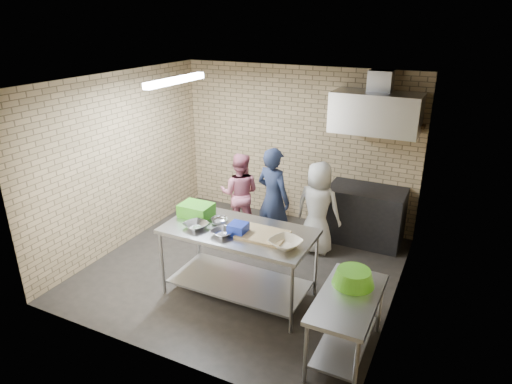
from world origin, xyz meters
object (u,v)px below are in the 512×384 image
Objects in this scene: stove at (365,215)px; green_basin at (353,277)px; prep_table at (239,263)px; woman_pink at (240,193)px; bottle_green at (408,119)px; green_crate at (196,210)px; blue_tub at (238,229)px; man_navy at (273,199)px; woman_white at (318,208)px; side_counter at (346,326)px.

stove is 2.61× the size of green_basin.
prep_table is 1.87m from woman_pink.
bottle_green reaches higher than green_basin.
prep_table is 4.50× the size of green_crate.
prep_table is 0.56m from blue_tub.
woman_white is (0.67, 0.19, -0.09)m from man_navy.
prep_table reaches higher than stove.
green_crate is 0.29× the size of woman_white.
prep_table is 1.68m from woman_white.
woman_pink reaches higher than side_counter.
man_navy reaches higher than blue_tub.
woman_pink is at bearing 95.92° from green_crate.
green_crate reaches higher than green_basin.
green_basin is at bearing -9.52° from green_crate.
man_navy is at bearing 66.32° from green_crate.
side_counter is 1.00× the size of stove.
woman_pink is at bearing 117.54° from prep_table.
side_counter is 5.68× the size of blue_tub.
woman_white is at bearing -138.78° from bottle_green.
side_counter is at bearing -17.97° from prep_table.
green_basin is (1.54, -0.26, 0.36)m from prep_table.
blue_tub is 0.15× the size of woman_white.
stove is 1.56m from man_navy.
woman_white is (-1.03, 2.09, 0.35)m from side_counter.
blue_tub is 1.77m from woman_white.
woman_pink reaches higher than green_basin.
blue_tub is at bearing -114.26° from stove.
bottle_green is 0.10× the size of woman_white.
woman_white is at bearing -131.24° from stove.
prep_table is at bearing -116.25° from stove.
green_crate is 0.78m from blue_tub.
prep_table is 1.59× the size of side_counter.
bottle_green is 0.09× the size of man_navy.
stove is 0.87× the size of woman_pink.
green_crate is (-0.70, 0.12, 0.56)m from prep_table.
green_crate is 2.00× the size of blue_tub.
woman_pink reaches higher than blue_tub.
green_basin is at bearing 94.57° from side_counter.
green_crate is 0.31× the size of woman_pink.
bottle_green is 2.35m from man_navy.
blue_tub is 1.51m from green_basin.
stove is 0.83× the size of woman_white.
green_basin is (0.43, -2.50, 0.38)m from stove.
woman_white is at bearing 116.35° from side_counter.
woman_white reaches higher than side_counter.
man_navy is (-0.19, 1.49, -0.20)m from blue_tub.
bottle_green is (0.45, 0.24, 1.57)m from stove.
bottle_green is at bearing 46.34° from green_crate.
man_navy is (-1.70, -1.09, -1.20)m from bottle_green.
side_counter is 2.84× the size of green_crate.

